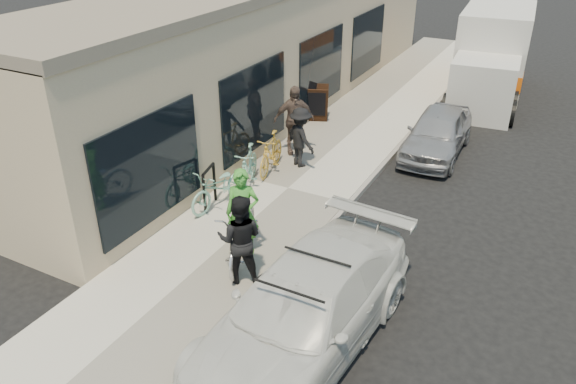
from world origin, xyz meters
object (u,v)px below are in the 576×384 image
at_px(sandwich_board, 317,104).
at_px(cruiser_bike_c, 271,153).
at_px(bystander_b, 294,120).
at_px(sedan_silver, 437,133).
at_px(tandem_bike, 243,231).
at_px(cruiser_bike_a, 248,167).
at_px(cruiser_bike_b, 219,187).
at_px(sedan_white, 305,310).
at_px(bystander_a, 301,137).
at_px(bike_rack, 209,183).
at_px(woman_rider, 243,213).
at_px(moving_truck, 491,59).
at_px(man_standing, 240,239).

xyz_separation_m(sandwich_board, cruiser_bike_c, (0.49, -3.74, -0.06)).
xyz_separation_m(cruiser_bike_c, bystander_b, (-0.02, 1.29, 0.44)).
height_order(sedan_silver, bystander_b, bystander_b).
relative_size(tandem_bike, cruiser_bike_a, 1.32).
relative_size(sandwich_board, cruiser_bike_b, 0.62).
bearing_deg(sedan_white, sandwich_board, 118.58).
distance_m(bystander_a, bystander_b, 0.85).
relative_size(bike_rack, sedan_white, 0.19).
bearing_deg(sedan_silver, cruiser_bike_b, -124.65).
xyz_separation_m(woman_rider, cruiser_bike_c, (-1.31, 3.40, -0.39)).
relative_size(sedan_silver, cruiser_bike_c, 2.22).
xyz_separation_m(sedan_white, moving_truck, (0.14, 14.26, 0.58)).
bearing_deg(cruiser_bike_a, cruiser_bike_b, -112.00).
xyz_separation_m(woman_rider, cruiser_bike_b, (-1.45, 1.32, -0.42)).
bearing_deg(bike_rack, sandwich_board, 91.67).
bearing_deg(sedan_white, moving_truck, 93.90).
relative_size(cruiser_bike_b, cruiser_bike_c, 1.07).
height_order(moving_truck, cruiser_bike_b, moving_truck).
bearing_deg(bike_rack, sedan_white, -36.76).
bearing_deg(woman_rider, bike_rack, 120.71).
distance_m(bike_rack, man_standing, 2.84).
height_order(moving_truck, cruiser_bike_c, moving_truck).
relative_size(man_standing, bystander_a, 1.10).
height_order(woman_rider, bystander_a, woman_rider).
bearing_deg(woman_rider, sedan_white, -60.42).
bearing_deg(bystander_a, sedan_silver, -107.48).
relative_size(bike_rack, cruiser_bike_c, 0.58).
bearing_deg(bystander_a, moving_truck, -80.85).
height_order(bike_rack, sandwich_board, sandwich_board).
bearing_deg(tandem_bike, sedan_silver, 53.51).
bearing_deg(cruiser_bike_b, moving_truck, 79.50).
relative_size(cruiser_bike_b, bystander_a, 1.13).
distance_m(bike_rack, cruiser_bike_b, 0.25).
xyz_separation_m(woman_rider, man_standing, (0.43, -0.77, -0.03)).
height_order(man_standing, bystander_a, man_standing).
bearing_deg(sandwich_board, cruiser_bike_a, -107.41).
relative_size(woman_rider, cruiser_bike_b, 1.01).
relative_size(bike_rack, bystander_b, 0.51).
relative_size(sedan_silver, cruiser_bike_b, 2.08).
height_order(sandwich_board, bystander_a, bystander_a).
distance_m(woman_rider, bystander_b, 4.88).
xyz_separation_m(moving_truck, cruiser_bike_a, (-3.64, -10.21, -0.65)).
distance_m(sedan_white, cruiser_bike_b, 4.63).
height_order(sedan_silver, cruiser_bike_a, sedan_silver).
xyz_separation_m(moving_truck, woman_rider, (-2.27, -12.65, -0.26)).
relative_size(sandwich_board, tandem_bike, 0.50).
relative_size(sandwich_board, man_standing, 0.63).
xyz_separation_m(tandem_bike, woman_rider, (-0.08, 0.14, 0.32)).
bearing_deg(sedan_white, cruiser_bike_a, 135.32).
distance_m(tandem_bike, cruiser_bike_c, 3.80).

